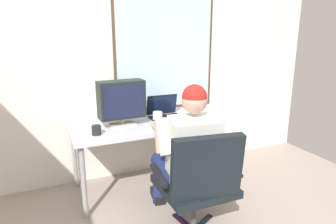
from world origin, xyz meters
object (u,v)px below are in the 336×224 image
person_seated (187,153)px  crt_monitor (121,100)px  wine_glass (158,116)px  office_chair (200,180)px  coffee_mug (96,130)px  laptop (164,112)px  desk (143,128)px

person_seated → crt_monitor: 0.84m
crt_monitor → wine_glass: crt_monitor is taller
office_chair → coffee_mug: size_ratio=10.84×
wine_glass → office_chair: bearing=-87.9°
laptop → desk: bearing=-162.6°
desk → wine_glass: bearing=-69.1°
office_chair → crt_monitor: crt_monitor is taller
wine_glass → coffee_mug: (-0.57, 0.01, -0.06)m
crt_monitor → wine_glass: bearing=-33.9°
wine_glass → desk: bearing=110.9°
wine_glass → crt_monitor: bearing=146.1°
person_seated → wine_glass: (-0.06, 0.49, 0.19)m
person_seated → crt_monitor: (-0.35, 0.69, 0.33)m
coffee_mug → person_seated: bearing=-38.4°
crt_monitor → laptop: (0.48, 0.09, -0.19)m
office_chair → crt_monitor: (-0.32, 0.96, 0.44)m
desk → crt_monitor: (-0.21, -0.01, 0.31)m
laptop → wine_glass: bearing=-123.7°
person_seated → wine_glass: 0.53m
laptop → wine_glass: laptop is taller
desk → person_seated: person_seated is taller
office_chair → coffee_mug: 1.01m
desk → coffee_mug: size_ratio=16.84×
coffee_mug → crt_monitor: bearing=33.2°
crt_monitor → coffee_mug: size_ratio=5.23×
person_seated → wine_glass: bearing=97.3°
office_chair → wine_glass: (-0.03, 0.77, 0.30)m
office_chair → person_seated: 0.30m
coffee_mug → office_chair: bearing=-52.3°
desk → crt_monitor: bearing=-177.5°
office_chair → coffee_mug: (-0.60, 0.78, 0.24)m
office_chair → laptop: laptop is taller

